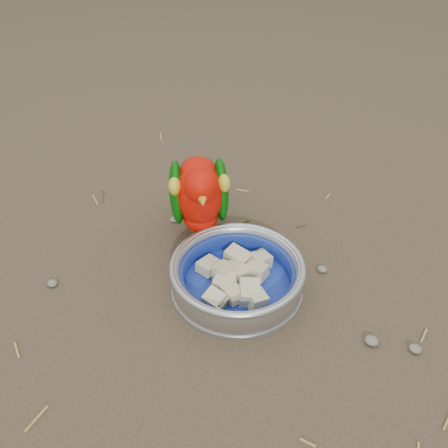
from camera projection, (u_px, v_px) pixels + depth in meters
The scene contains 6 objects.
ground at pixel (195, 312), 0.83m from camera, with size 60.00×60.00×0.00m, color #453527.
food_bowl at pixel (237, 287), 0.86m from camera, with size 0.23×0.23×0.02m, color #B2B2BA.
bowl_wall at pixel (237, 274), 0.84m from camera, with size 0.23×0.23×0.04m, color #B2B2BA, non-canonical shape.
fruit_wedges at pixel (237, 277), 0.85m from camera, with size 0.14×0.14×0.03m, color #CDB98F, non-canonical shape.
lory_parrot at pixel (200, 201), 0.92m from camera, with size 0.11×0.23×0.19m, color #C20D02, non-canonical shape.
ground_debris at pixel (246, 288), 0.87m from camera, with size 0.90×0.80×0.01m, color #A77D44, non-canonical shape.
Camera 1 is at (0.35, -0.44, 0.63)m, focal length 40.00 mm.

